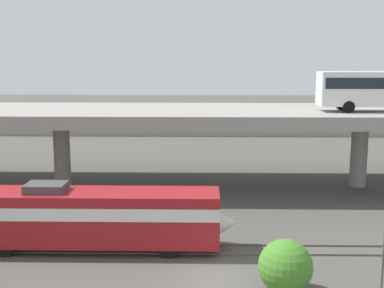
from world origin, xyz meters
The scene contains 13 objects.
ground_plane centered at (0.00, 0.00, 0.00)m, with size 260.00×260.00×0.00m, color #4C4944.
rail_strip_near centered at (0.00, 3.25, 0.06)m, with size 110.00×0.12×0.12m, color #59544C.
rail_strip_far centered at (0.00, 4.75, 0.06)m, with size 110.00×0.12×0.12m, color #59544C.
train_locomotive centered at (-6.69, 4.00, 2.19)m, with size 16.79×3.04×4.18m.
highway_overpass centered at (0.00, 20.00, 6.39)m, with size 96.00×12.35×7.08m.
pier_parking_lot centered at (0.00, 55.00, 0.83)m, with size 79.66×12.38×1.66m, color gray.
parked_car_0 centered at (20.08, 52.21, 2.43)m, with size 4.44×1.98×1.50m.
parked_car_2 centered at (9.33, 57.21, 2.43)m, with size 4.30×1.89×1.50m.
parked_car_3 centered at (-2.65, 53.49, 2.43)m, with size 4.27×1.94×1.50m.
parked_car_4 centered at (-33.35, 56.17, 2.43)m, with size 4.47×1.98×1.50m.
parked_car_5 centered at (-8.57, 56.79, 2.43)m, with size 4.61×1.85×1.50m.
harbor_water centered at (0.00, 78.00, 0.00)m, with size 140.00×36.00×0.01m, color #385B7A.
shrub_right centered at (3.54, -1.64, 1.38)m, with size 2.76×2.76×2.76m, color #458629.
Camera 1 is at (-0.65, -25.95, 11.82)m, focal length 47.83 mm.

